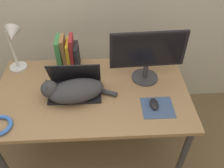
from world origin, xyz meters
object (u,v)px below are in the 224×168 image
Objects in this scene: book_row at (67,54)px; desk_lamp at (13,41)px; cat at (73,90)px; external_monitor at (148,54)px; computer_mouse at (154,104)px; laptop at (75,86)px.

book_row is 0.66× the size of desk_lamp.
cat is at bearing -37.80° from desk_lamp.
external_monitor is 0.34m from computer_mouse.
cat reaches higher than computer_mouse.
desk_lamp is at bearing 149.22° from laptop.
cat is at bearing -96.03° from laptop.
desk_lamp reaches higher than laptop.
laptop is 3.42× the size of computer_mouse.
desk_lamp is (-0.42, 0.25, 0.21)m from laptop.
external_monitor is 5.02× the size of computer_mouse.
computer_mouse is (0.52, -0.17, -0.03)m from laptop.
book_row is at bearing 103.40° from laptop.
desk_lamp is at bearing 171.30° from external_monitor.
desk_lamp reaches higher than external_monitor.
laptop is 0.68× the size of external_monitor.
computer_mouse is at bearing -24.05° from desk_lamp.
external_monitor is at bearing -8.70° from desk_lamp.
book_row reaches higher than laptop.
computer_mouse is 1.06m from desk_lamp.
book_row is (-0.07, 0.28, 0.07)m from laptop.
book_row is (-0.57, 0.17, -0.10)m from external_monitor.
laptop is 0.30m from book_row.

